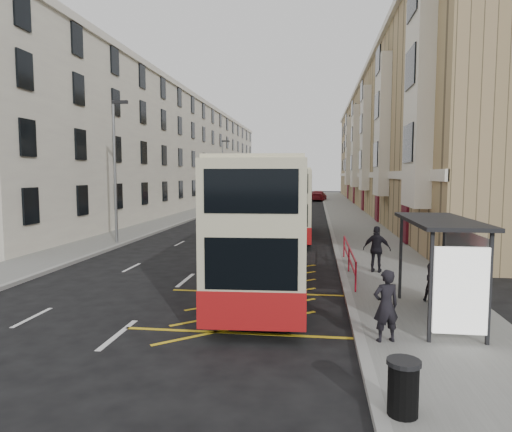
# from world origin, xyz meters

# --- Properties ---
(ground) EXTENTS (200.00, 200.00, 0.00)m
(ground) POSITION_xyz_m (0.00, 0.00, 0.00)
(ground) COLOR black
(ground) RESTS_ON ground
(pavement_right) EXTENTS (4.00, 120.00, 0.15)m
(pavement_right) POSITION_xyz_m (8.00, 30.00, 0.07)
(pavement_right) COLOR slate
(pavement_right) RESTS_ON ground
(pavement_left) EXTENTS (3.00, 120.00, 0.15)m
(pavement_left) POSITION_xyz_m (-7.50, 30.00, 0.07)
(pavement_left) COLOR slate
(pavement_left) RESTS_ON ground
(kerb_right) EXTENTS (0.25, 120.00, 0.15)m
(kerb_right) POSITION_xyz_m (6.00, 30.00, 0.07)
(kerb_right) COLOR gray
(kerb_right) RESTS_ON ground
(kerb_left) EXTENTS (0.25, 120.00, 0.15)m
(kerb_left) POSITION_xyz_m (-6.00, 30.00, 0.07)
(kerb_left) COLOR gray
(kerb_left) RESTS_ON ground
(road_markings) EXTENTS (10.00, 110.00, 0.01)m
(road_markings) POSITION_xyz_m (0.00, 45.00, 0.01)
(road_markings) COLOR silver
(road_markings) RESTS_ON ground
(terrace_right) EXTENTS (10.75, 79.00, 15.25)m
(terrace_right) POSITION_xyz_m (14.88, 45.38, 7.52)
(terrace_right) COLOR tan
(terrace_right) RESTS_ON ground
(terrace_left) EXTENTS (9.18, 79.00, 13.25)m
(terrace_left) POSITION_xyz_m (-13.43, 45.50, 6.52)
(terrace_left) COLOR beige
(terrace_left) RESTS_ON ground
(bus_shelter) EXTENTS (1.65, 4.25, 2.70)m
(bus_shelter) POSITION_xyz_m (8.34, -0.39, 2.14)
(bus_shelter) COLOR black
(bus_shelter) RESTS_ON pavement_right
(guard_railing) EXTENTS (0.06, 6.56, 1.01)m
(guard_railing) POSITION_xyz_m (6.25, 5.75, 0.86)
(guard_railing) COLOR #AD0E21
(guard_railing) RESTS_ON pavement_right
(street_lamp_near) EXTENTS (0.93, 0.18, 8.00)m
(street_lamp_near) POSITION_xyz_m (-6.35, 12.00, 4.64)
(street_lamp_near) COLOR slate
(street_lamp_near) RESTS_ON pavement_left
(street_lamp_far) EXTENTS (0.93, 0.18, 8.00)m
(street_lamp_far) POSITION_xyz_m (-6.35, 42.00, 4.64)
(street_lamp_far) COLOR slate
(street_lamp_far) RESTS_ON pavement_left
(double_decker_front) EXTENTS (3.18, 11.45, 4.52)m
(double_decker_front) POSITION_xyz_m (3.14, 3.38, 2.30)
(double_decker_front) COLOR beige
(double_decker_front) RESTS_ON ground
(double_decker_rear) EXTENTS (2.97, 11.12, 4.40)m
(double_decker_rear) POSITION_xyz_m (3.22, 16.66, 2.24)
(double_decker_rear) COLOR beige
(double_decker_rear) RESTS_ON ground
(litter_bin) EXTENTS (0.55, 0.55, 0.92)m
(litter_bin) POSITION_xyz_m (6.35, -5.31, 0.62)
(litter_bin) COLOR black
(litter_bin) RESTS_ON pavement_right
(pedestrian_near) EXTENTS (0.71, 0.58, 1.70)m
(pedestrian_near) POSITION_xyz_m (6.55, -1.99, 1.00)
(pedestrian_near) COLOR black
(pedestrian_near) RESTS_ON pavement_right
(pedestrian_mid) EXTENTS (0.83, 0.68, 1.56)m
(pedestrian_mid) POSITION_xyz_m (8.58, 1.64, 0.93)
(pedestrian_mid) COLOR black
(pedestrian_mid) RESTS_ON pavement_right
(pedestrian_far) EXTENTS (1.16, 0.71, 1.84)m
(pedestrian_far) POSITION_xyz_m (7.34, 5.78, 1.07)
(pedestrian_far) COLOR black
(pedestrian_far) RESTS_ON pavement_right
(white_van) EXTENTS (3.74, 6.33, 1.65)m
(white_van) POSITION_xyz_m (-4.86, 39.94, 0.83)
(white_van) COLOR white
(white_van) RESTS_ON ground
(car_silver) EXTENTS (2.04, 4.70, 1.58)m
(car_silver) POSITION_xyz_m (-2.68, 57.18, 0.79)
(car_silver) COLOR #929599
(car_silver) RESTS_ON ground
(car_dark) EXTENTS (1.71, 4.23, 1.36)m
(car_dark) POSITION_xyz_m (-3.43, 71.62, 0.68)
(car_dark) COLOR black
(car_dark) RESTS_ON ground
(car_red) EXTENTS (2.83, 5.62, 1.57)m
(car_red) POSITION_xyz_m (5.20, 58.03, 0.78)
(car_red) COLOR maroon
(car_red) RESTS_ON ground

